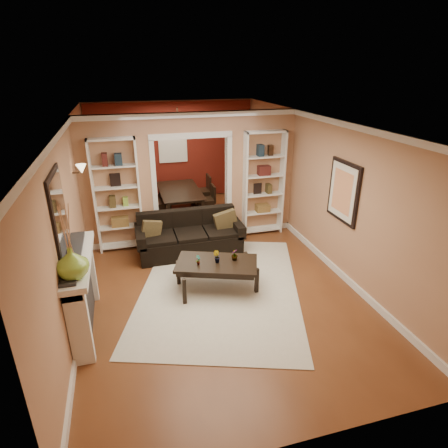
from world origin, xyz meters
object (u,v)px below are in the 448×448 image
object	(u,v)px
bookshelf_right	(263,184)
dining_table	(182,202)
coffee_table	(217,275)
fireplace	(84,293)
sofa	(190,234)
bookshelf_left	(117,196)

from	to	relation	value
bookshelf_right	dining_table	bearing A→B (deg)	133.39
coffee_table	bookshelf_right	distance (m)	2.73
fireplace	dining_table	xyz separation A→B (m)	(2.07, 4.19, -0.26)
sofa	coffee_table	world-z (taller)	sofa
bookshelf_left	fireplace	distance (m)	2.65
bookshelf_right	coffee_table	bearing A→B (deg)	-127.97
coffee_table	bookshelf_left	world-z (taller)	bookshelf_left
coffee_table	fireplace	world-z (taller)	fireplace
bookshelf_left	dining_table	bearing A→B (deg)	47.33
sofa	fireplace	xyz separation A→B (m)	(-1.87, -1.95, 0.17)
sofa	coffee_table	bearing A→B (deg)	-82.56
sofa	fireplace	distance (m)	2.70
bookshelf_right	fireplace	xyz separation A→B (m)	(-3.64, -2.53, -0.57)
coffee_table	bookshelf_left	distance (m)	2.69
bookshelf_left	coffee_table	bearing A→B (deg)	-53.23
sofa	dining_table	world-z (taller)	sofa
sofa	dining_table	bearing A→B (deg)	84.82
bookshelf_right	sofa	bearing A→B (deg)	-161.88
coffee_table	sofa	bearing A→B (deg)	117.69
sofa	bookshelf_right	world-z (taller)	bookshelf_right
sofa	bookshelf_left	xyz separation A→B (m)	(-1.33, 0.58, 0.74)
sofa	coffee_table	distance (m)	1.47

